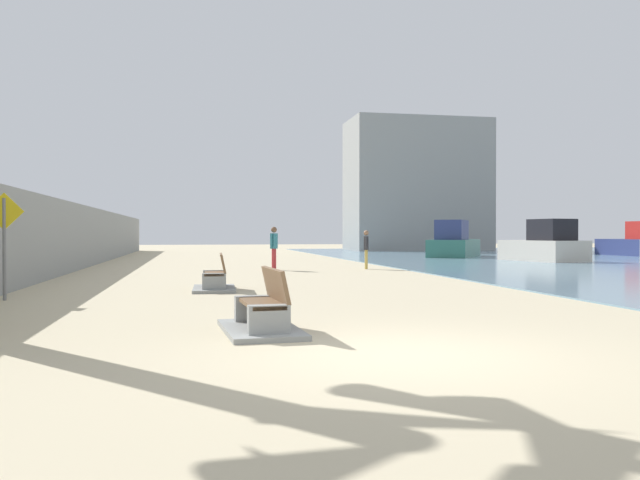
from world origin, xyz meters
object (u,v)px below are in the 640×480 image
at_px(bench_near, 262,317).
at_px(person_walking, 366,247).
at_px(boat_outer, 454,243).
at_px(person_standing, 274,245).
at_px(pedestrian_sign, 4,233).
at_px(bench_far, 215,281).
at_px(boat_mid_bay, 545,246).

xyz_separation_m(bench_near, person_walking, (6.14, 16.38, 0.72)).
bearing_deg(boat_outer, person_standing, -137.56).
distance_m(bench_near, pedestrian_sign, 7.87).
bearing_deg(pedestrian_sign, person_standing, 55.00).
bearing_deg(person_walking, pedestrian_sign, -136.89).
height_order(bench_far, person_standing, person_standing).
height_order(person_walking, pedestrian_sign, pedestrian_sign).
bearing_deg(bench_far, person_walking, 53.50).
height_order(bench_near, person_standing, person_standing).
relative_size(person_walking, person_standing, 0.92).
bearing_deg(bench_near, pedestrian_sign, 132.21).
relative_size(bench_near, pedestrian_sign, 0.89).
distance_m(bench_far, boat_outer, 25.79).
bearing_deg(person_standing, boat_outer, 42.44).
height_order(person_walking, person_standing, person_standing).
xyz_separation_m(bench_near, bench_far, (-0.46, 7.46, 0.00)).
xyz_separation_m(boat_outer, pedestrian_sign, (-20.23, -22.32, 0.64)).
distance_m(person_walking, boat_outer, 14.68).
height_order(person_standing, pedestrian_sign, pedestrian_sign).
height_order(person_standing, boat_mid_bay, boat_mid_bay).
bearing_deg(person_walking, boat_mid_bay, 24.02).
relative_size(bench_far, person_standing, 1.20).
distance_m(person_standing, pedestrian_sign, 12.97).
relative_size(bench_far, boat_mid_bay, 0.43).
height_order(bench_near, boat_outer, boat_outer).
relative_size(person_standing, boat_outer, 0.30).
xyz_separation_m(person_walking, boat_mid_bay, (11.20, 4.99, -0.10)).
relative_size(boat_mid_bay, pedestrian_sign, 2.02).
relative_size(bench_near, boat_mid_bay, 0.44).
xyz_separation_m(bench_far, boat_mid_bay, (17.80, 13.91, 0.62)).
bearing_deg(boat_outer, bench_near, -118.14).
distance_m(boat_outer, boat_mid_bay, 7.09).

